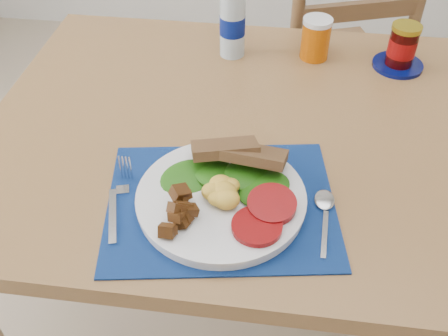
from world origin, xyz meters
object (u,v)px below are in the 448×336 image
at_px(jam_on_saucer, 402,49).
at_px(water_bottle, 232,19).
at_px(juice_glass, 316,39).
at_px(breakfast_plate, 217,196).
at_px(chair_far, 337,38).

bearing_deg(jam_on_saucer, water_bottle, 179.18).
relative_size(water_bottle, juice_glass, 2.21).
relative_size(breakfast_plate, jam_on_saucer, 2.44).
xyz_separation_m(chair_far, breakfast_plate, (-0.26, -0.95, 0.18)).
bearing_deg(chair_far, water_bottle, 34.74).
distance_m(water_bottle, jam_on_saucer, 0.42).
bearing_deg(chair_far, jam_on_saucer, 85.96).
relative_size(juice_glass, jam_on_saucer, 0.80).
xyz_separation_m(chair_far, water_bottle, (-0.30, -0.41, 0.25)).
distance_m(juice_glass, jam_on_saucer, 0.21).
bearing_deg(jam_on_saucer, chair_far, 105.24).
distance_m(breakfast_plate, jam_on_saucer, 0.65).
bearing_deg(breakfast_plate, water_bottle, 87.87).
height_order(breakfast_plate, water_bottle, water_bottle).
xyz_separation_m(juice_glass, jam_on_saucer, (0.21, -0.02, -0.00)).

